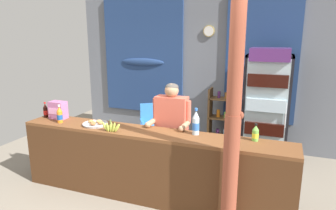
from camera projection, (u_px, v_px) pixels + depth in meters
The scene contains 15 objects.
ground_plane at pixel (170, 177), 4.62m from camera, with size 7.08×7.08×0.00m, color gray.
back_wall_curtained at pixel (199, 70), 5.82m from camera, with size 5.01×0.22×2.81m.
stall_counter at pixel (146, 161), 3.82m from camera, with size 3.60×0.47×0.92m.
timber_post at pixel (233, 120), 3.04m from camera, with size 0.19×0.17×2.69m.
drink_fridge at pixel (267, 101), 4.98m from camera, with size 0.72×0.65×1.92m.
bottle_shelf_rack at pixel (222, 120), 5.47m from camera, with size 0.48×0.28×1.18m.
plastic_lawn_chair at pixel (152, 124), 5.62m from camera, with size 0.61×0.61×0.86m.
shopkeeper at pixel (171, 123), 4.15m from camera, with size 0.55×0.42×1.49m.
soda_bottle_water at pixel (196, 123), 3.70m from camera, with size 0.09×0.09×0.33m.
soda_bottle_lime_soda at pixel (255, 133), 3.49m from camera, with size 0.08×0.08×0.21m.
soda_bottle_orange_soda at pixel (60, 115), 4.20m from camera, with size 0.08×0.08×0.26m.
soda_bottle_cola at pixel (45, 111), 4.47m from camera, with size 0.06×0.06×0.23m.
snack_box_wafer at pixel (58, 110), 4.39m from camera, with size 0.24×0.16×0.26m.
pastry_tray at pixel (95, 124), 4.10m from camera, with size 0.34×0.34×0.07m.
banana_bunch at pixel (111, 127), 3.82m from camera, with size 0.28×0.05×0.16m.
Camera 1 is at (1.47, -2.88, 2.15)m, focal length 32.26 mm.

